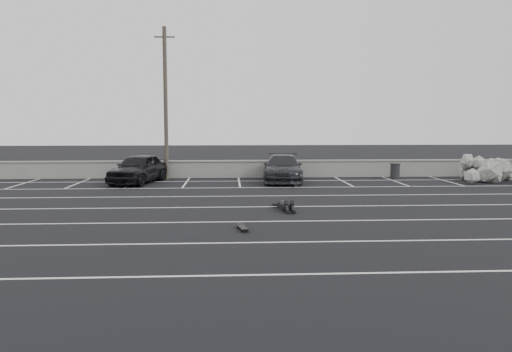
{
  "coord_description": "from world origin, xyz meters",
  "views": [
    {
      "loc": [
        0.43,
        -16.68,
        3.33
      ],
      "look_at": [
        1.62,
        5.32,
        1.0
      ],
      "focal_mm": 35.0,
      "sensor_mm": 36.0,
      "label": 1
    }
  ],
  "objects": [
    {
      "name": "skateboard",
      "position": [
        0.84,
        -1.29,
        0.08
      ],
      "size": [
        0.37,
        0.85,
        0.1
      ],
      "rotation": [
        0.0,
        0.0,
        0.2
      ],
      "color": "black",
      "rests_on": "ground"
    },
    {
      "name": "trash_bin",
      "position": [
        10.39,
        12.62,
        0.48
      ],
      "size": [
        0.68,
        0.68,
        0.94
      ],
      "rotation": [
        0.0,
        0.0,
        -0.11
      ],
      "color": "black",
      "rests_on": "ground"
    },
    {
      "name": "utility_pole",
      "position": [
        -3.28,
        13.2,
        4.52
      ],
      "size": [
        1.19,
        0.24,
        8.92
      ],
      "color": "#4C4238",
      "rests_on": "ground"
    },
    {
      "name": "riprap_pile",
      "position": [
        15.82,
        11.44,
        0.53
      ],
      "size": [
        4.57,
        3.89,
        1.35
      ],
      "color": "#AAA99F",
      "rests_on": "ground"
    },
    {
      "name": "car_left",
      "position": [
        -4.64,
        11.41,
        0.82
      ],
      "size": [
        3.14,
        5.16,
        1.64
      ],
      "primitive_type": "imported",
      "rotation": [
        0.0,
        0.0,
        -0.27
      ],
      "color": "black",
      "rests_on": "ground"
    },
    {
      "name": "seawall",
      "position": [
        0.0,
        14.0,
        0.55
      ],
      "size": [
        50.0,
        0.45,
        1.06
      ],
      "color": "gray",
      "rests_on": "ground"
    },
    {
      "name": "person",
      "position": [
        2.61,
        2.54,
        0.24
      ],
      "size": [
        1.31,
        2.54,
        0.48
      ],
      "primitive_type": null,
      "rotation": [
        0.0,
        0.0,
        0.08
      ],
      "color": "black",
      "rests_on": "ground"
    },
    {
      "name": "ground",
      "position": [
        0.0,
        0.0,
        0.0
      ],
      "size": [
        120.0,
        120.0,
        0.0
      ],
      "primitive_type": "plane",
      "color": "black",
      "rests_on": "ground"
    },
    {
      "name": "car_right",
      "position": [
        3.5,
        11.66,
        0.77
      ],
      "size": [
        2.64,
        5.46,
        1.53
      ],
      "primitive_type": "imported",
      "rotation": [
        0.0,
        0.0,
        -0.1
      ],
      "color": "black",
      "rests_on": "ground"
    },
    {
      "name": "stall_lines",
      "position": [
        -0.08,
        4.41,
        0.0
      ],
      "size": [
        36.0,
        20.05,
        0.01
      ],
      "color": "silver",
      "rests_on": "ground"
    }
  ]
}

